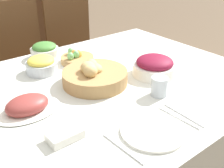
% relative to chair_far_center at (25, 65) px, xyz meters
% --- Properties ---
extents(dining_table, '(1.52, 1.15, 0.73)m').
position_rel_chair_far_center_xyz_m(dining_table, '(0.02, -0.92, -0.15)').
color(dining_table, silver).
rests_on(dining_table, ground).
extents(chair_far_center, '(0.45, 0.45, 0.97)m').
position_rel_chair_far_center_xyz_m(chair_far_center, '(0.00, 0.00, 0.00)').
color(chair_far_center, brown).
rests_on(chair_far_center, ground).
extents(chair_far_right, '(0.45, 0.45, 0.97)m').
position_rel_chair_far_center_xyz_m(chair_far_right, '(0.46, 0.00, 0.00)').
color(chair_far_right, brown).
rests_on(chair_far_right, ground).
extents(bread_basket, '(0.31, 0.31, 0.12)m').
position_rel_chair_far_center_xyz_m(bread_basket, '(-0.00, -0.89, 0.25)').
color(bread_basket, '#AD8451').
rests_on(bread_basket, dining_table).
extents(egg_basket, '(0.18, 0.18, 0.07)m').
position_rel_chair_far_center_xyz_m(egg_basket, '(0.07, -0.62, 0.24)').
color(egg_basket, '#AD8451').
rests_on(egg_basket, dining_table).
extents(ham_platter, '(0.27, 0.19, 0.07)m').
position_rel_chair_far_center_xyz_m(ham_platter, '(-0.35, -0.92, 0.24)').
color(ham_platter, white).
rests_on(ham_platter, dining_table).
extents(green_salad_bowl, '(0.16, 0.16, 0.09)m').
position_rel_chair_far_center_xyz_m(green_salad_bowl, '(-0.03, -0.45, 0.26)').
color(green_salad_bowl, white).
rests_on(green_salad_bowl, dining_table).
extents(pineapple_bowl, '(0.16, 0.16, 0.09)m').
position_rel_chair_far_center_xyz_m(pineapple_bowl, '(-0.14, -0.62, 0.25)').
color(pineapple_bowl, silver).
rests_on(pineapple_bowl, dining_table).
extents(beet_salad_bowl, '(0.22, 0.22, 0.10)m').
position_rel_chair_far_center_xyz_m(beet_salad_bowl, '(0.29, -1.00, 0.26)').
color(beet_salad_bowl, white).
rests_on(beet_salad_bowl, dining_table).
extents(dinner_plate, '(0.23, 0.23, 0.01)m').
position_rel_chair_far_center_xyz_m(dinner_plate, '(-0.06, -1.33, 0.22)').
color(dinner_plate, white).
rests_on(dinner_plate, dining_table).
extents(fork, '(0.02, 0.20, 0.00)m').
position_rel_chair_far_center_xyz_m(fork, '(-0.20, -1.33, 0.22)').
color(fork, silver).
rests_on(fork, dining_table).
extents(knife, '(0.02, 0.20, 0.00)m').
position_rel_chair_far_center_xyz_m(knife, '(0.08, -1.33, 0.22)').
color(knife, silver).
rests_on(knife, dining_table).
extents(spoon, '(0.02, 0.20, 0.00)m').
position_rel_chair_far_center_xyz_m(spoon, '(0.11, -1.33, 0.22)').
color(spoon, silver).
rests_on(spoon, dining_table).
extents(drinking_cup, '(0.07, 0.07, 0.08)m').
position_rel_chair_far_center_xyz_m(drinking_cup, '(0.16, -1.16, 0.26)').
color(drinking_cup, silver).
rests_on(drinking_cup, dining_table).
extents(butter_dish, '(0.12, 0.07, 0.03)m').
position_rel_chair_far_center_xyz_m(butter_dish, '(-0.32, -1.17, 0.23)').
color(butter_dish, white).
rests_on(butter_dish, dining_table).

